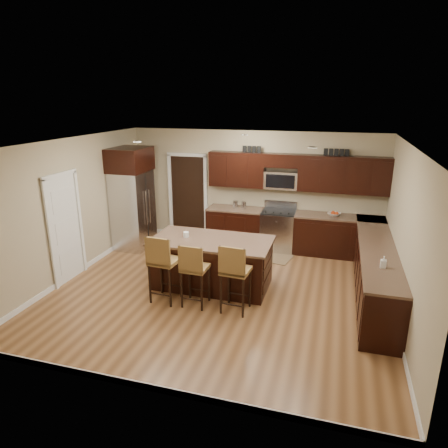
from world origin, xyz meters
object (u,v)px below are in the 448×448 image
(stool_mid, at_px, (194,268))
(refrigerator, at_px, (132,197))
(stool_left, at_px, (162,261))
(range, at_px, (278,230))
(island, at_px, (212,264))
(stool_right, at_px, (234,271))

(stool_mid, distance_m, refrigerator, 3.33)
(stool_left, bearing_deg, stool_mid, 5.56)
(range, bearing_deg, refrigerator, -166.77)
(stool_left, relative_size, refrigerator, 0.52)
(range, height_order, refrigerator, refrigerator)
(range, relative_size, stool_left, 0.91)
(island, xyz_separation_m, stool_mid, (-0.04, -0.85, 0.27))
(island, relative_size, stool_left, 1.81)
(stool_mid, height_order, refrigerator, refrigerator)
(island, distance_m, stool_left, 1.10)
(range, xyz_separation_m, refrigerator, (-3.30, -0.78, 0.73))
(stool_right, bearing_deg, island, 132.45)
(stool_right, bearing_deg, refrigerator, 147.48)
(stool_left, bearing_deg, island, 59.65)
(stool_mid, bearing_deg, stool_left, -178.00)
(island, bearing_deg, refrigerator, 148.74)
(range, distance_m, stool_right, 3.11)
(island, bearing_deg, stool_mid, -92.81)
(range, relative_size, stool_mid, 0.98)
(range, height_order, stool_right, stool_right)
(stool_right, bearing_deg, stool_left, -175.37)
(island, relative_size, stool_mid, 1.97)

